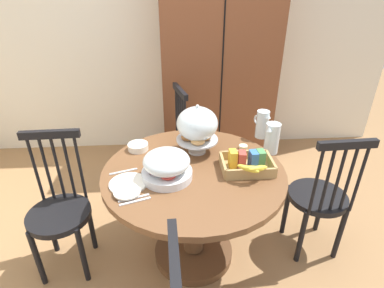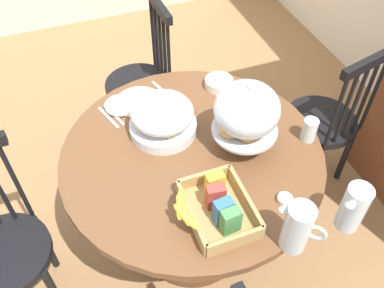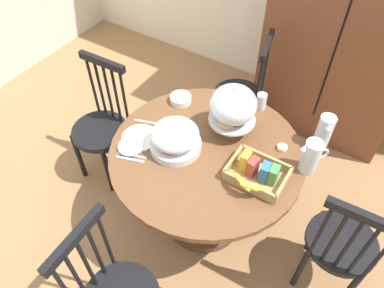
{
  "view_description": "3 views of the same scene",
  "coord_description": "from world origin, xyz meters",
  "views": [
    {
      "loc": [
        -0.02,
        -1.54,
        1.79
      ],
      "look_at": [
        0.1,
        0.21,
        0.84
      ],
      "focal_mm": 28.77,
      "sensor_mm": 36.0,
      "label": 1
    },
    {
      "loc": [
        1.23,
        -0.36,
        2.09
      ],
      "look_at": [
        0.1,
        0.06,
        0.79
      ],
      "focal_mm": 39.41,
      "sensor_mm": 36.0,
      "label": 2
    },
    {
      "loc": [
        0.78,
        -1.17,
        2.35
      ],
      "look_at": [
        0.0,
        0.06,
        0.74
      ],
      "focal_mm": 34.41,
      "sensor_mm": 36.0,
      "label": 3
    }
  ],
  "objects": [
    {
      "name": "fruit_platter_covered",
      "position": [
        -0.06,
        -0.01,
        0.83
      ],
      "size": [
        0.3,
        0.3,
        0.18
      ],
      "color": "silver",
      "rests_on": "dining_table"
    },
    {
      "name": "milk_pitcher",
      "position": [
        0.64,
        0.48,
        0.83
      ],
      "size": [
        0.09,
        0.17,
        0.21
      ],
      "color": "silver",
      "rests_on": "dining_table"
    },
    {
      "name": "china_plate_small",
      "position": [
        -0.28,
        -0.16,
        0.76
      ],
      "size": [
        0.15,
        0.15,
        0.01
      ],
      "primitive_type": "cylinder",
      "color": "white",
      "rests_on": "china_plate_large"
    },
    {
      "name": "soup_spoon",
      "position": [
        -0.33,
        0.07,
        0.74
      ],
      "size": [
        0.17,
        0.07,
        0.01
      ],
      "primitive_type": "cube",
      "rotation": [
        0.0,
        0.0,
        3.46
      ],
      "color": "silver",
      "rests_on": "dining_table"
    },
    {
      "name": "windsor_chair_by_cabinet",
      "position": [
        -0.08,
        0.91,
        0.45
      ],
      "size": [
        0.42,
        0.42,
        0.97
      ],
      "color": "black",
      "rests_on": "ground_plane"
    },
    {
      "name": "drinking_glass",
      "position": [
        0.2,
        0.57,
        0.8
      ],
      "size": [
        0.06,
        0.06,
        0.11
      ],
      "primitive_type": "cylinder",
      "color": "silver",
      "rests_on": "dining_table"
    },
    {
      "name": "butter_dish",
      "position": [
        0.47,
        0.31,
        0.75
      ],
      "size": [
        0.06,
        0.06,
        0.02
      ],
      "primitive_type": "cylinder",
      "color": "beige",
      "rests_on": "dining_table"
    },
    {
      "name": "ground_plane",
      "position": [
        0.0,
        0.0,
        0.0
      ],
      "size": [
        10.0,
        10.0,
        0.0
      ],
      "primitive_type": "plane",
      "color": "#997047"
    },
    {
      "name": "cereal_bowl",
      "position": [
        -0.26,
        0.34,
        0.76
      ],
      "size": [
        0.14,
        0.14,
        0.04
      ],
      "primitive_type": "cylinder",
      "color": "white",
      "rests_on": "dining_table"
    },
    {
      "name": "wall_back",
      "position": [
        0.0,
        1.83,
        1.3
      ],
      "size": [
        4.8,
        0.06,
        2.6
      ],
      "primitive_type": "cube",
      "color": "silver",
      "rests_on": "ground_plane"
    },
    {
      "name": "wooden_armoire",
      "position": [
        0.45,
        1.5,
        0.98
      ],
      "size": [
        1.18,
        0.6,
        1.96
      ],
      "color": "brown",
      "rests_on": "ground_plane"
    },
    {
      "name": "china_plate_large",
      "position": [
        -0.29,
        -0.07,
        0.75
      ],
      "size": [
        0.22,
        0.22,
        0.01
      ],
      "primitive_type": "cylinder",
      "color": "white",
      "rests_on": "dining_table"
    },
    {
      "name": "orange_juice_pitcher",
      "position": [
        0.64,
        0.25,
        0.84
      ],
      "size": [
        0.14,
        0.14,
        0.21
      ],
      "color": "silver",
      "rests_on": "dining_table"
    },
    {
      "name": "pastry_stand_with_dome",
      "position": [
        0.14,
        0.28,
        0.94
      ],
      "size": [
        0.28,
        0.28,
        0.34
      ],
      "color": "silver",
      "rests_on": "dining_table"
    },
    {
      "name": "dining_table",
      "position": [
        0.1,
        0.06,
        0.51
      ],
      "size": [
        1.14,
        1.14,
        0.74
      ],
      "color": "brown",
      "rests_on": "ground_plane"
    },
    {
      "name": "table_knife",
      "position": [
        -0.24,
        -0.2,
        0.74
      ],
      "size": [
        0.17,
        0.07,
        0.01
      ],
      "primitive_type": "cube",
      "rotation": [
        0.0,
        0.0,
        3.46
      ],
      "color": "silver",
      "rests_on": "dining_table"
    },
    {
      "name": "windsor_chair_near_window",
      "position": [
        0.97,
        0.08,
        0.45
      ],
      "size": [
        0.4,
        0.4,
        0.97
      ],
      "color": "black",
      "rests_on": "ground_plane"
    },
    {
      "name": "windsor_chair_facing_door",
      "position": [
        -0.77,
        0.06,
        0.45
      ],
      "size": [
        0.4,
        0.4,
        0.97
      ],
      "color": "black",
      "rests_on": "ground_plane"
    },
    {
      "name": "cereal_basket",
      "position": [
        0.43,
        0.03,
        0.79
      ],
      "size": [
        0.32,
        0.3,
        0.12
      ],
      "color": "tan",
      "rests_on": "dining_table"
    },
    {
      "name": "dinner_fork",
      "position": [
        -0.23,
        -0.23,
        0.74
      ],
      "size": [
        0.17,
        0.07,
        0.01
      ],
      "primitive_type": "cube",
      "rotation": [
        0.0,
        0.0,
        3.46
      ],
      "color": "silver",
      "rests_on": "dining_table"
    }
  ]
}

